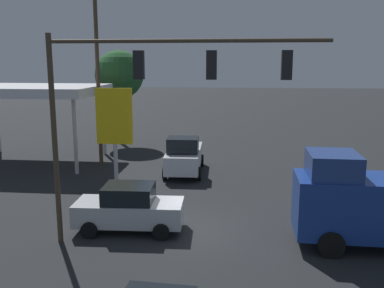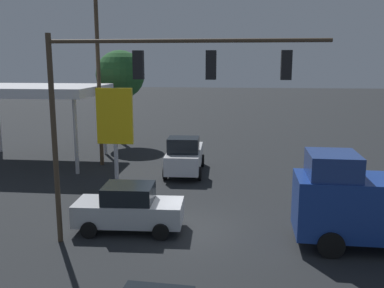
{
  "view_description": "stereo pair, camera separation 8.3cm",
  "coord_description": "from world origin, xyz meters",
  "px_view_note": "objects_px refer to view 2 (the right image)",
  "views": [
    {
      "loc": [
        -1.89,
        16.75,
        6.86
      ],
      "look_at": [
        0.0,
        -2.0,
        3.24
      ],
      "focal_mm": 40.0,
      "sensor_mm": 36.0,
      "label": 1
    },
    {
      "loc": [
        -1.97,
        16.74,
        6.86
      ],
      "look_at": [
        0.0,
        -2.0,
        3.24
      ],
      "focal_mm": 40.0,
      "sensor_mm": 36.0,
      "label": 2
    }
  ],
  "objects_px": {
    "utility_pole": "(98,72)",
    "pickup_parked": "(185,156)",
    "price_sign": "(115,119)",
    "sedan_far": "(129,208)",
    "traffic_signal_assembly": "(149,88)",
    "delivery_truck": "(384,204)",
    "street_tree": "(120,75)"
  },
  "relations": [
    {
      "from": "price_sign",
      "to": "pickup_parked",
      "type": "bearing_deg",
      "value": -150.98
    },
    {
      "from": "utility_pole",
      "to": "pickup_parked",
      "type": "distance_m",
      "value": 7.94
    },
    {
      "from": "traffic_signal_assembly",
      "to": "street_tree",
      "type": "relative_size",
      "value": 1.27
    },
    {
      "from": "utility_pole",
      "to": "delivery_truck",
      "type": "distance_m",
      "value": 19.17
    },
    {
      "from": "traffic_signal_assembly",
      "to": "utility_pole",
      "type": "xyz_separation_m",
      "value": [
        5.89,
        -12.39,
        0.27
      ]
    },
    {
      "from": "traffic_signal_assembly",
      "to": "delivery_truck",
      "type": "relative_size",
      "value": 1.45
    },
    {
      "from": "price_sign",
      "to": "pickup_parked",
      "type": "distance_m",
      "value": 4.99
    },
    {
      "from": "sedan_far",
      "to": "pickup_parked",
      "type": "relative_size",
      "value": 0.85
    },
    {
      "from": "sedan_far",
      "to": "street_tree",
      "type": "xyz_separation_m",
      "value": [
        5.32,
        -18.59,
        4.84
      ]
    },
    {
      "from": "sedan_far",
      "to": "pickup_parked",
      "type": "xyz_separation_m",
      "value": [
        -1.16,
        -9.37,
        0.16
      ]
    },
    {
      "from": "delivery_truck",
      "to": "street_tree",
      "type": "distance_m",
      "value": 24.84
    },
    {
      "from": "traffic_signal_assembly",
      "to": "sedan_far",
      "type": "xyz_separation_m",
      "value": [
        1.21,
        -1.37,
        -5.0
      ]
    },
    {
      "from": "sedan_far",
      "to": "delivery_truck",
      "type": "relative_size",
      "value": 0.65
    },
    {
      "from": "utility_pole",
      "to": "sedan_far",
      "type": "height_order",
      "value": "utility_pole"
    },
    {
      "from": "pickup_parked",
      "to": "delivery_truck",
      "type": "distance_m",
      "value": 13.26
    },
    {
      "from": "pickup_parked",
      "to": "traffic_signal_assembly",
      "type": "bearing_deg",
      "value": -1.53
    },
    {
      "from": "utility_pole",
      "to": "street_tree",
      "type": "relative_size",
      "value": 1.51
    },
    {
      "from": "delivery_truck",
      "to": "street_tree",
      "type": "relative_size",
      "value": 0.88
    },
    {
      "from": "pickup_parked",
      "to": "utility_pole",
      "type": "bearing_deg",
      "value": -107.63
    },
    {
      "from": "utility_pole",
      "to": "sedan_far",
      "type": "bearing_deg",
      "value": 113.02
    },
    {
      "from": "price_sign",
      "to": "street_tree",
      "type": "relative_size",
      "value": 0.69
    },
    {
      "from": "utility_pole",
      "to": "delivery_truck",
      "type": "relative_size",
      "value": 1.73
    },
    {
      "from": "traffic_signal_assembly",
      "to": "sedan_far",
      "type": "relative_size",
      "value": 2.23
    },
    {
      "from": "traffic_signal_assembly",
      "to": "sedan_far",
      "type": "bearing_deg",
      "value": -48.61
    },
    {
      "from": "price_sign",
      "to": "pickup_parked",
      "type": "relative_size",
      "value": 1.03
    },
    {
      "from": "utility_pole",
      "to": "street_tree",
      "type": "bearing_deg",
      "value": -85.19
    },
    {
      "from": "utility_pole",
      "to": "price_sign",
      "type": "relative_size",
      "value": 2.19
    },
    {
      "from": "sedan_far",
      "to": "pickup_parked",
      "type": "bearing_deg",
      "value": -99.29
    },
    {
      "from": "traffic_signal_assembly",
      "to": "delivery_truck",
      "type": "xyz_separation_m",
      "value": [
        -8.6,
        -0.69,
        -4.26
      ]
    },
    {
      "from": "traffic_signal_assembly",
      "to": "utility_pole",
      "type": "bearing_deg",
      "value": -64.58
    },
    {
      "from": "utility_pole",
      "to": "pickup_parked",
      "type": "height_order",
      "value": "utility_pole"
    },
    {
      "from": "sedan_far",
      "to": "street_tree",
      "type": "relative_size",
      "value": 0.57
    }
  ]
}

